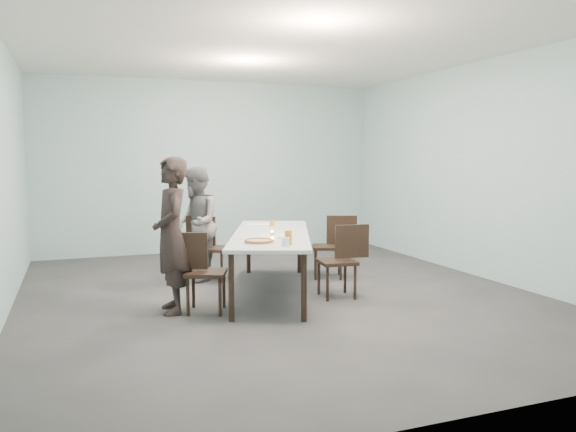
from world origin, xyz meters
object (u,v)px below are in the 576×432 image
object	(u,v)px
chair_near_right	(343,256)
tealight	(272,233)
chair_far_left	(208,243)
beer_glass	(288,238)
pizza	(259,241)
amber_tumbler	(272,223)
water_tumbler	(286,242)
chair_far_right	(334,242)
chair_near_left	(199,266)
diner_near	(172,235)
side_plate	(285,238)
diner_far	(196,224)
table	(271,237)

from	to	relation	value
chair_near_right	tealight	xyz separation A→B (m)	(-0.79, 0.31, 0.27)
chair_far_left	beer_glass	xyz separation A→B (m)	(0.42, -1.99, 0.32)
pizza	amber_tumbler	bearing A→B (deg)	65.26
chair_near_right	water_tumbler	world-z (taller)	chair_near_right
beer_glass	chair_far_right	bearing A→B (deg)	50.08
chair_near_left	diner_near	xyz separation A→B (m)	(-0.27, 0.10, 0.34)
side_plate	chair_far_left	bearing A→B (deg)	110.23
diner_far	beer_glass	xyz separation A→B (m)	(0.59, -1.98, 0.05)
amber_tumbler	diner_far	bearing A→B (deg)	157.01
table	beer_glass	bearing A→B (deg)	-98.16
diner_near	amber_tumbler	world-z (taller)	diner_near
chair_near_left	beer_glass	distance (m)	1.03
table	chair_far_left	distance (m)	1.20
chair_far_right	water_tumbler	size ratio (longest dim) A/B	9.67
amber_tumbler	water_tumbler	bearing A→B (deg)	-104.57
table	side_plate	xyz separation A→B (m)	(0.01, -0.47, 0.06)
chair_near_right	beer_glass	xyz separation A→B (m)	(-0.88, -0.46, 0.32)
chair_far_left	tealight	size ratio (longest dim) A/B	15.54
diner_near	water_tumbler	world-z (taller)	diner_near
pizza	amber_tumbler	size ratio (longest dim) A/B	4.25
chair_far_right	side_plate	world-z (taller)	chair_far_right
table	chair_near_right	bearing A→B (deg)	-33.14
water_tumbler	tealight	distance (m)	0.87
chair_near_right	diner_near	bearing A→B (deg)	5.30
chair_near_left	chair_far_left	xyz separation A→B (m)	(0.47, 1.58, 0.00)
chair_near_left	amber_tumbler	size ratio (longest dim) A/B	10.88
tealight	diner_far	bearing A→B (deg)	119.22
side_plate	pizza	bearing A→B (deg)	-147.80
side_plate	tealight	world-z (taller)	tealight
chair_far_left	diner_near	bearing A→B (deg)	-82.08
water_tumbler	chair_far_left	bearing A→B (deg)	99.66
chair_far_right	chair_far_left	bearing A→B (deg)	5.57
chair_near_right	amber_tumbler	xyz separation A→B (m)	(-0.51, 1.11, 0.29)
chair_far_right	tealight	world-z (taller)	chair_far_right
diner_far	tealight	distance (m)	1.38
diner_far	beer_glass	bearing A→B (deg)	25.68
diner_near	tealight	size ratio (longest dim) A/B	30.01
chair_far_left	tealight	distance (m)	1.35
chair_near_right	diner_far	bearing A→B (deg)	-39.34
chair_far_left	chair_near_left	bearing A→B (deg)	-72.25
water_tumbler	tealight	bearing A→B (deg)	80.02
table	chair_far_right	distance (m)	1.24
diner_far	side_plate	size ratio (longest dim) A/B	8.65
chair_far_left	water_tumbler	distance (m)	2.12
side_plate	tealight	size ratio (longest dim) A/B	3.21
chair_far_right	diner_near	xyz separation A→B (m)	(-2.39, -0.97, 0.34)
chair_far_right	tealight	size ratio (longest dim) A/B	15.54
chair_far_right	pizza	bearing A→B (deg)	62.80
beer_glass	table	bearing A→B (deg)	81.84
table	diner_near	size ratio (longest dim) A/B	1.64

